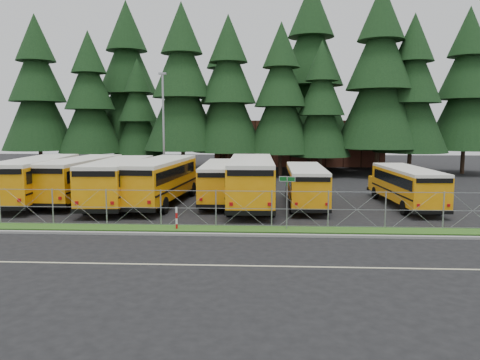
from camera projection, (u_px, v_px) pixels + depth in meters
name	position (u px, v px, depth m)	size (l,w,h in m)	color
ground	(236.00, 223.00, 26.21)	(120.00, 120.00, 0.00)	black
curb	(232.00, 235.00, 23.13)	(50.00, 0.25, 0.12)	gray
grass_verge	(234.00, 229.00, 24.52)	(50.00, 1.40, 0.06)	#1F4E16
road_lane_line	(223.00, 265.00, 18.28)	(50.00, 0.12, 0.01)	beige
chainlink_fence	(234.00, 208.00, 25.10)	(44.00, 0.10, 2.00)	#979BA0
brick_building	(297.00, 142.00, 65.19)	(22.00, 10.00, 6.00)	brown
bus_0	(39.00, 181.00, 32.77)	(2.84, 12.01, 3.15)	orange
bus_1	(83.00, 180.00, 33.63)	(2.77, 11.72, 3.07)	orange
bus_2	(120.00, 183.00, 31.84)	(2.80, 11.84, 3.10)	orange
bus_3	(161.00, 182.00, 32.18)	(2.81, 11.90, 3.12)	orange
bus_4	(222.00, 182.00, 33.18)	(2.51, 10.63, 2.79)	orange
bus_5	(251.00, 182.00, 31.39)	(2.92, 12.36, 3.24)	orange
bus_6	(306.00, 186.00, 31.61)	(2.41, 10.21, 2.68)	orange
bus_east	(405.00, 187.00, 31.20)	(2.38, 10.07, 2.64)	orange
street_sign	(287.00, 191.00, 24.27)	(0.83, 0.55, 2.81)	#979BA0
striped_bollard	(177.00, 218.00, 24.46)	(0.11, 0.11, 1.20)	#B20C0C
light_standard	(164.00, 124.00, 42.65)	(0.70, 0.35, 10.14)	#979BA0
conifer_0	(38.00, 94.00, 52.72)	(8.03, 8.03, 17.76)	black
conifer_1	(90.00, 103.00, 52.27)	(7.16, 7.16, 15.84)	black
conifer_2	(138.00, 116.00, 53.42)	(5.85, 5.85, 12.93)	black
conifer_3	(182.00, 90.00, 50.47)	(8.36, 8.36, 18.48)	black
conifer_4	(228.00, 96.00, 50.37)	(7.75, 7.75, 17.14)	black
conifer_5	(281.00, 99.00, 49.96)	(7.37, 7.37, 16.29)	black
conifer_6	(321.00, 109.00, 49.53)	(6.45, 6.45, 14.27)	black
conifer_7	(379.00, 81.00, 49.53)	(9.14, 9.14, 20.21)	black
conifer_8	(412.00, 95.00, 49.61)	(7.74, 7.74, 17.11)	black
conifer_9	(466.00, 91.00, 51.40)	(8.25, 8.25, 18.25)	black
conifer_10	(128.00, 86.00, 56.91)	(9.18, 9.18, 20.30)	black
conifer_11	(224.00, 97.00, 59.51)	(8.06, 8.06, 17.81)	black
conifer_12	(310.00, 77.00, 55.28)	(10.04, 10.04, 22.21)	black
conifer_13	(379.00, 102.00, 57.02)	(7.48, 7.48, 16.54)	black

